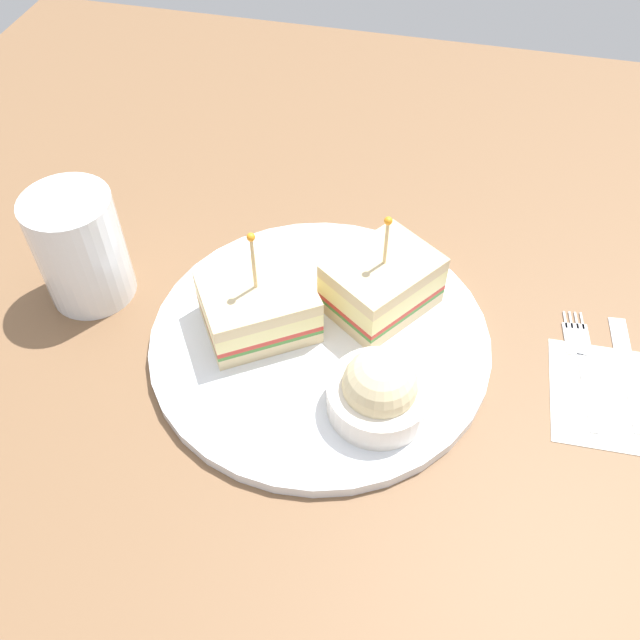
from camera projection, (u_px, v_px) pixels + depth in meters
The scene contains 9 objects.
ground_plane at pixel (320, 350), 60.84cm from camera, with size 115.01×115.01×2.00cm, color brown.
plate at pixel (320, 339), 59.65cm from camera, with size 29.53×29.53×1.14cm, color white.
sandwich_half_front at pixel (256, 309), 57.96cm from camera, with size 11.43×11.87×10.61cm.
sandwich_half_back at pixel (382, 284), 59.57cm from camera, with size 11.39×10.87×10.24cm.
coleslaw_bowl at pixel (379, 391), 52.71cm from camera, with size 8.16×8.16×5.87cm.
drink_glass at pixel (82, 254), 60.81cm from camera, with size 7.78×7.78×10.68cm.
napkin at pixel (609, 394), 56.43cm from camera, with size 10.62×9.55×0.15cm, color beige.
fork at pixel (580, 354), 59.08cm from camera, with size 13.04×2.87×0.35cm.
knife at pixel (626, 363), 58.41cm from camera, with size 11.89×2.13×0.35cm.
Camera 1 is at (-36.79, -8.72, 46.74)cm, focal length 38.31 mm.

